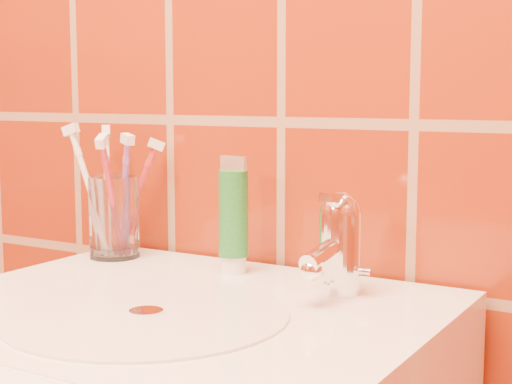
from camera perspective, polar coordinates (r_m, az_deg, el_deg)
The scene contains 8 objects.
glass_tumbler at distance 1.12m, azimuth -10.31°, elevation -1.80°, with size 0.07×0.07×0.11m, color white.
toothpaste_tube at distance 1.00m, azimuth -1.65°, elevation -1.95°, with size 0.04×0.04×0.15m.
faucet at distance 0.90m, azimuth 5.99°, elevation -3.49°, with size 0.05×0.11×0.12m.
toothbrush_0 at distance 1.12m, azimuth -11.92°, elevation 0.01°, with size 0.08×0.03×0.19m, color white, non-canonical shape.
toothbrush_1 at distance 1.08m, azimuth -10.44°, elevation -0.53°, with size 0.05×0.08×0.18m, color #B22639, non-canonical shape.
toothbrush_2 at distance 1.14m, azimuth -10.79°, elevation 0.05°, with size 0.06×0.07×0.19m, color white, non-canonical shape.
toothbrush_3 at distance 1.13m, azimuth -8.79°, elevation -0.44°, with size 0.07×0.07×0.17m, color #B82732, non-canonical shape.
toothbrush_4 at distance 1.11m, azimuth -9.57°, elevation -0.34°, with size 0.05×0.03×0.18m, color #8B4CA2, non-canonical shape.
Camera 1 is at (0.50, 0.29, 1.08)m, focal length 55.00 mm.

